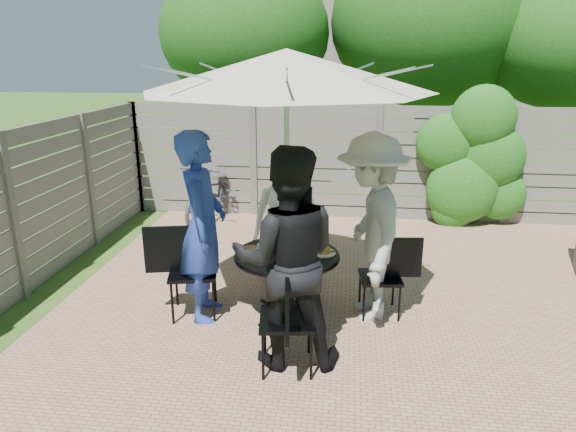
# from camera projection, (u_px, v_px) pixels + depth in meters

# --- Properties ---
(backyard_envelope) EXTENTS (60.00, 60.00, 5.00)m
(backyard_envelope) POSITION_uv_depth(u_px,v_px,m) (372.00, 54.00, 14.54)
(backyard_envelope) COLOR #2E4F18
(backyard_envelope) RESTS_ON ground
(patio_table) EXTENTS (1.16, 1.16, 0.68)m
(patio_table) POSITION_uv_depth(u_px,v_px,m) (287.00, 272.00, 5.20)
(patio_table) COLOR black
(patio_table) RESTS_ON ground
(umbrella) EXTENTS (3.04, 3.04, 2.64)m
(umbrella) POSITION_uv_depth(u_px,v_px,m) (287.00, 71.00, 4.60)
(umbrella) COLOR silver
(umbrella) RESTS_ON ground
(chair_back) EXTENTS (0.44, 0.64, 0.87)m
(chair_back) POSITION_uv_depth(u_px,v_px,m) (287.00, 256.00, 6.18)
(chair_back) COLOR black
(chair_back) RESTS_ON ground
(person_back) EXTENTS (0.84, 0.60, 1.60)m
(person_back) POSITION_uv_depth(u_px,v_px,m) (287.00, 217.00, 5.89)
(person_back) COLOR white
(person_back) RESTS_ON ground
(chair_left) EXTENTS (0.74, 0.56, 0.98)m
(chair_left) POSITION_uv_depth(u_px,v_px,m) (193.00, 289.00, 5.25)
(chair_left) COLOR black
(chair_left) RESTS_ON ground
(person_left) EXTENTS (0.54, 0.75, 1.92)m
(person_left) POSITION_uv_depth(u_px,v_px,m) (203.00, 227.00, 5.05)
(person_left) COLOR #253DA4
(person_left) RESTS_ON ground
(chair_front) EXTENTS (0.51, 0.71, 0.95)m
(chair_front) POSITION_uv_depth(u_px,v_px,m) (287.00, 340.00, 4.33)
(chair_front) COLOR black
(chair_front) RESTS_ON ground
(person_front) EXTENTS (1.02, 0.84, 1.92)m
(person_front) POSITION_uv_depth(u_px,v_px,m) (287.00, 259.00, 4.26)
(person_front) COLOR black
(person_front) RESTS_ON ground
(chair_right) EXTENTS (0.63, 0.45, 0.85)m
(chair_right) POSITION_uv_depth(u_px,v_px,m) (381.00, 292.00, 5.27)
(chair_right) COLOR black
(chair_right) RESTS_ON ground
(person_right) EXTENTS (0.85, 1.30, 1.89)m
(person_right) POSITION_uv_depth(u_px,v_px,m) (371.00, 228.00, 5.06)
(person_right) COLOR #ACABA7
(person_right) RESTS_ON ground
(plate_back) EXTENTS (0.26, 0.26, 0.06)m
(plate_back) POSITION_uv_depth(u_px,v_px,m) (287.00, 239.00, 5.47)
(plate_back) COLOR white
(plate_back) RESTS_ON patio_table
(plate_left) EXTENTS (0.26, 0.26, 0.06)m
(plate_left) POSITION_uv_depth(u_px,v_px,m) (251.00, 251.00, 5.13)
(plate_left) COLOR white
(plate_left) RESTS_ON patio_table
(plate_front) EXTENTS (0.26, 0.26, 0.06)m
(plate_front) POSITION_uv_depth(u_px,v_px,m) (287.00, 265.00, 4.78)
(plate_front) COLOR white
(plate_front) RESTS_ON patio_table
(plate_right) EXTENTS (0.26, 0.26, 0.06)m
(plate_right) POSITION_uv_depth(u_px,v_px,m) (323.00, 251.00, 5.13)
(plate_right) COLOR white
(plate_right) RESTS_ON patio_table
(plate_extra) EXTENTS (0.24, 0.24, 0.06)m
(plate_extra) POSITION_uv_depth(u_px,v_px,m) (306.00, 263.00, 4.84)
(plate_extra) COLOR white
(plate_extra) RESTS_ON patio_table
(glass_back) EXTENTS (0.07, 0.07, 0.14)m
(glass_back) POSITION_uv_depth(u_px,v_px,m) (277.00, 238.00, 5.36)
(glass_back) COLOR silver
(glass_back) RESTS_ON patio_table
(glass_left) EXTENTS (0.07, 0.07, 0.14)m
(glass_left) POSITION_uv_depth(u_px,v_px,m) (260.00, 251.00, 5.01)
(glass_left) COLOR silver
(glass_left) RESTS_ON patio_table
(glass_front) EXTENTS (0.07, 0.07, 0.14)m
(glass_front) POSITION_uv_depth(u_px,v_px,m) (298.00, 257.00, 4.87)
(glass_front) COLOR silver
(glass_front) RESTS_ON patio_table
(glass_right) EXTENTS (0.07, 0.07, 0.14)m
(glass_right) POSITION_uv_depth(u_px,v_px,m) (312.00, 243.00, 5.22)
(glass_right) COLOR silver
(glass_right) RESTS_ON patio_table
(syrup_jug) EXTENTS (0.09, 0.09, 0.16)m
(syrup_jug) POSITION_uv_depth(u_px,v_px,m) (281.00, 244.00, 5.16)
(syrup_jug) COLOR #59280C
(syrup_jug) RESTS_ON patio_table
(coffee_cup) EXTENTS (0.08, 0.08, 0.12)m
(coffee_cup) POSITION_uv_depth(u_px,v_px,m) (296.00, 240.00, 5.33)
(coffee_cup) COLOR #C6B293
(coffee_cup) RESTS_ON patio_table
(bicycle) EXTENTS (1.00, 1.94, 0.97)m
(bicycle) POSITION_uv_depth(u_px,v_px,m) (215.00, 192.00, 8.21)
(bicycle) COLOR #333338
(bicycle) RESTS_ON ground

